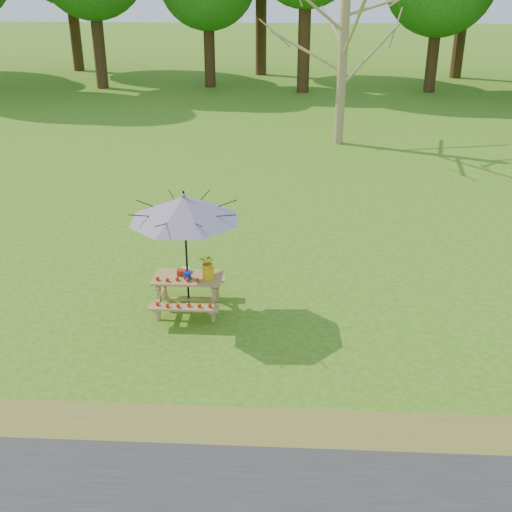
{
  "coord_description": "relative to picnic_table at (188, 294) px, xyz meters",
  "views": [
    {
      "loc": [
        1.7,
        -9.46,
        5.69
      ],
      "look_at": [
        1.16,
        0.5,
        1.1
      ],
      "focal_mm": 45.0,
      "sensor_mm": 36.0,
      "label": 1
    }
  ],
  "objects": [
    {
      "name": "tomatoes_row",
      "position": [
        -0.15,
        -0.18,
        0.38
      ],
      "size": [
        0.77,
        0.13,
        0.07
      ],
      "primitive_type": null,
      "color": "#BE2806",
      "rests_on": "picnic_table"
    },
    {
      "name": "flower_bucket",
      "position": [
        0.37,
        -0.03,
        0.58
      ],
      "size": [
        0.35,
        0.33,
        0.45
      ],
      "color": "yellow",
      "rests_on": "picnic_table"
    },
    {
      "name": "produce_bins",
      "position": [
        -0.05,
        0.04,
        0.4
      ],
      "size": [
        0.27,
        0.42,
        0.13
      ],
      "color": "red",
      "rests_on": "picnic_table"
    },
    {
      "name": "ground",
      "position": [
        0.04,
        -0.5,
        -0.33
      ],
      "size": [
        120.0,
        120.0,
        0.0
      ],
      "primitive_type": "plane",
      "color": "#3A6C14",
      "rests_on": "ground"
    },
    {
      "name": "drygrass_strip",
      "position": [
        0.04,
        -3.3,
        -0.32
      ],
      "size": [
        120.0,
        1.2,
        0.01
      ],
      "primitive_type": "cube",
      "color": "olive",
      "rests_on": "ground"
    },
    {
      "name": "picnic_table",
      "position": [
        0.0,
        0.0,
        0.0
      ],
      "size": [
        1.2,
        1.32,
        0.67
      ],
      "color": "#9F6948",
      "rests_on": "ground"
    },
    {
      "name": "patio_umbrella",
      "position": [
        0.0,
        0.0,
        1.62
      ],
      "size": [
        2.43,
        2.43,
        2.25
      ],
      "color": "black",
      "rests_on": "ground"
    }
  ]
}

